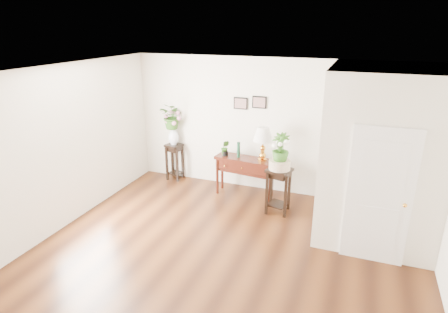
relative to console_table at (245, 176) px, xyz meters
The scene contains 20 objects.
floor 2.37m from the console_table, 80.14° to the right, with size 6.00×5.50×0.02m, color #4F2810.
ceiling 3.34m from the console_table, 80.14° to the right, with size 6.00×5.50×0.02m, color white.
wall_back 1.16m from the console_table, 48.09° to the left, with size 6.00×0.02×2.80m, color silver.
wall_front 5.17m from the console_table, 85.47° to the right, with size 6.00×0.02×2.80m, color silver.
wall_left 3.61m from the console_table, 138.45° to the right, with size 0.02×5.50×2.80m, color silver.
partition 2.74m from the console_table, 11.95° to the right, with size 1.80×1.95×2.80m, color silver.
door 3.00m from the console_table, 31.45° to the right, with size 0.90×0.05×2.10m, color white.
art_print_left 1.52m from the console_table, 120.38° to the left, with size 0.30×0.02×0.25m, color black.
art_print_right 1.56m from the console_table, 70.57° to the left, with size 0.30×0.02×0.25m, color black.
wall_ornament 2.30m from the console_table, 14.52° to the right, with size 0.51×0.51×0.07m, color #A46A2E.
console_table is the anchor object (origin of this frame).
table_lamp 0.84m from the console_table, ahead, with size 0.40×0.40×0.69m, color orange.
green_vase 0.60m from the console_table, behind, with size 0.07×0.07×0.32m, color #133C26.
potted_plant 0.71m from the console_table, behind, with size 0.17×0.14×0.32m, color #2A5A19.
plant_stand_a 1.79m from the console_table, behind, with size 0.32×0.32×0.83m, color black.
porcelain_vase 1.91m from the console_table, behind, with size 0.23×0.23×0.40m, color white, non-canonical shape.
lily_arrangement 2.11m from the console_table, behind, with size 0.53×0.46×0.59m, color #2A5A19.
plant_stand_b 0.97m from the console_table, 31.29° to the right, with size 0.41×0.41×0.87m, color black.
ceramic_bowl 1.11m from the console_table, 31.29° to the right, with size 0.40×0.40×0.18m, color beige.
narcissus 1.30m from the console_table, 31.29° to the right, with size 0.32×0.32×0.57m, color #2A5A19.
Camera 1 is at (1.72, -4.57, 3.42)m, focal length 30.00 mm.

